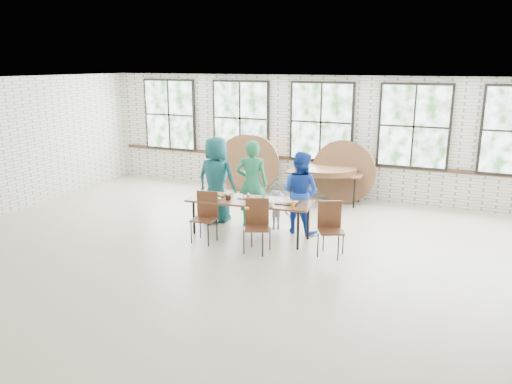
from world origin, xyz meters
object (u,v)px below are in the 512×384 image
at_px(chair_near_left, 206,212).
at_px(storage_table, 325,174).
at_px(chair_near_right, 257,221).
at_px(dining_table, 250,202).

height_order(chair_near_left, storage_table, chair_near_left).
distance_m(chair_near_right, storage_table, 3.68).
bearing_deg(chair_near_right, chair_near_left, 153.10).
bearing_deg(chair_near_left, chair_near_right, -10.51).
distance_m(chair_near_left, chair_near_right, 1.10).
bearing_deg(chair_near_right, storage_table, 64.12).
bearing_deg(dining_table, chair_near_right, -61.45).
distance_m(dining_table, chair_near_right, 0.76).
relative_size(chair_near_right, storage_table, 0.52).
bearing_deg(storage_table, chair_near_right, -95.69).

